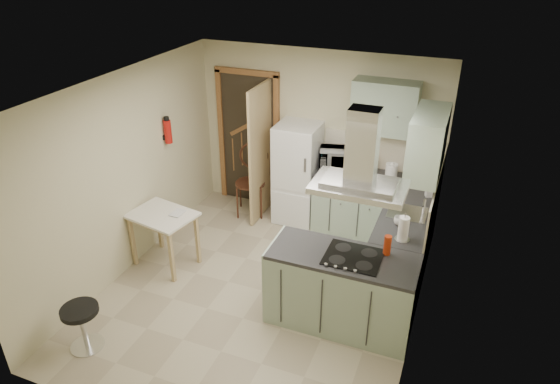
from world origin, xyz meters
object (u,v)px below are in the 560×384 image
at_px(fridge, 297,173).
at_px(drop_leaf_table, 165,239).
at_px(bentwood_chair, 250,183).
at_px(extractor_hood, 359,187).
at_px(stool, 83,327).
at_px(peninsula, 341,290).
at_px(microwave, 339,159).

distance_m(fridge, drop_leaf_table, 2.13).
bearing_deg(bentwood_chair, drop_leaf_table, -124.54).
bearing_deg(extractor_hood, stool, -151.58).
distance_m(fridge, stool, 3.55).
bearing_deg(drop_leaf_table, extractor_hood, 5.21).
height_order(fridge, peninsula, fridge).
bearing_deg(stool, peninsula, 29.42).
height_order(fridge, bentwood_chair, fridge).
relative_size(peninsula, bentwood_chair, 1.53).
bearing_deg(peninsula, microwave, 107.31).
bearing_deg(fridge, drop_leaf_table, -124.28).
bearing_deg(stool, fridge, 70.89).
distance_m(peninsula, stool, 2.73).
xyz_separation_m(peninsula, drop_leaf_table, (-2.41, 0.25, -0.08)).
bearing_deg(bentwood_chair, extractor_hood, -60.97).
bearing_deg(microwave, drop_leaf_table, -149.18).
xyz_separation_m(drop_leaf_table, bentwood_chair, (0.47, 1.62, 0.13)).
height_order(extractor_hood, stool, extractor_hood).
relative_size(peninsula, microwave, 2.90).
height_order(fridge, microwave, fridge).
bearing_deg(bentwood_chair, peninsula, -62.41).
bearing_deg(drop_leaf_table, fridge, 66.54).
height_order(peninsula, bentwood_chair, bentwood_chair).
xyz_separation_m(extractor_hood, bentwood_chair, (-2.04, 1.87, -1.21)).
relative_size(drop_leaf_table, bentwood_chair, 0.79).
relative_size(fridge, drop_leaf_table, 1.88).
xyz_separation_m(peninsula, bentwood_chair, (-1.94, 1.87, 0.06)).
relative_size(fridge, microwave, 2.80).
bearing_deg(fridge, bentwood_chair, -171.04).
distance_m(bentwood_chair, stool, 3.25).
relative_size(drop_leaf_table, stool, 1.55).
bearing_deg(microwave, stool, -131.84).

